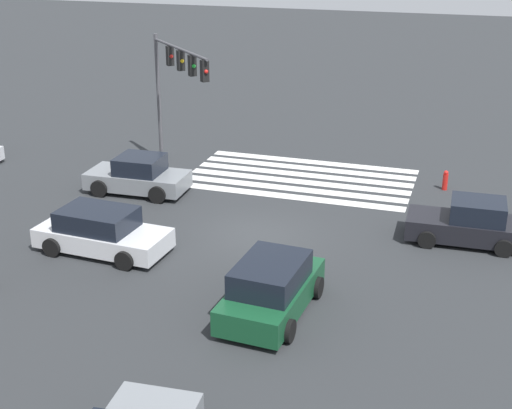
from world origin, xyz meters
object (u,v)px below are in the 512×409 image
fire_hydrant (445,180)px  car_4 (469,223)px  traffic_signal_mast (175,74)px  car_2 (138,176)px  car_5 (101,232)px  car_3 (271,288)px

fire_hydrant → car_4: bearing=102.4°
traffic_signal_mast → car_2: bearing=-58.5°
car_4 → traffic_signal_mast: bearing=-17.9°
car_2 → car_5: (-1.41, 5.64, 0.01)m
car_4 → fire_hydrant: size_ratio=4.86×
car_4 → car_2: bearing=-6.0°
car_4 → fire_hydrant: (1.15, -5.24, -0.29)m
car_2 → car_3: (-8.18, 7.86, 0.07)m
car_2 → car_3: bearing=134.2°
traffic_signal_mast → car_5: 9.20m
car_4 → car_5: 12.87m
car_3 → car_4: size_ratio=1.05×
car_3 → fire_hydrant: size_ratio=5.11×
car_2 → car_3: size_ratio=0.97×
car_4 → car_5: bearing=19.4°
fire_hydrant → car_2: bearing=19.0°
traffic_signal_mast → car_3: bearing=-9.5°
car_4 → fire_hydrant: bearing=-79.3°
traffic_signal_mast → car_4: (-12.77, 3.72, -3.80)m
car_4 → fire_hydrant: car_4 is taller
car_3 → fire_hydrant: bearing=-15.0°
car_2 → car_5: bearing=102.2°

